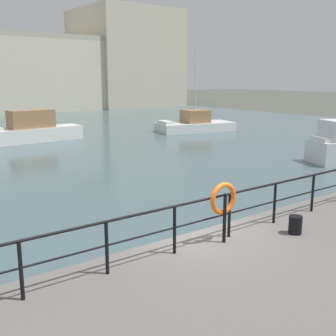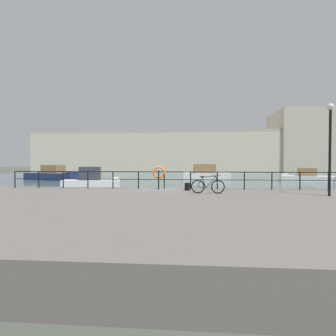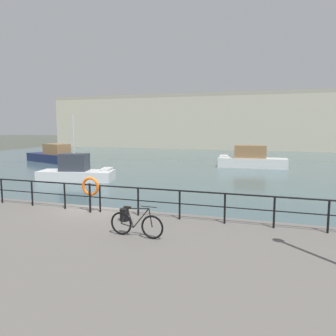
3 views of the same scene
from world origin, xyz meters
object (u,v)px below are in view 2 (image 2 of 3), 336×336
object	(u,v)px
moored_green_narrowboat	(306,177)
life_ring_stand	(159,173)
moored_harbor_tender	(205,174)
moored_red_daysailer	(53,175)
parked_bicycle	(208,186)
harbor_building	(212,151)
mooring_bollard	(187,187)
quay_lamp_post	(330,137)
moored_cabin_cruiser	(92,180)

from	to	relation	value
moored_green_narrowboat	life_ring_stand	size ratio (longest dim) A/B	5.24
moored_harbor_tender	moored_red_daysailer	world-z (taller)	moored_harbor_tender
moored_red_daysailer	parked_bicycle	bearing A→B (deg)	-28.43
harbor_building	parked_bicycle	world-z (taller)	harbor_building
life_ring_stand	moored_red_daysailer	bearing A→B (deg)	129.59
mooring_bollard	quay_lamp_post	size ratio (longest dim) A/B	0.10
mooring_bollard	quay_lamp_post	xyz separation A→B (m)	(6.93, -2.05, 2.67)
moored_red_daysailer	life_ring_stand	bearing A→B (deg)	-29.95
moored_cabin_cruiser	life_ring_stand	xyz separation A→B (m)	(8.64, -11.84, 1.30)
moored_cabin_cruiser	quay_lamp_post	size ratio (longest dim) A/B	1.41
harbor_building	parked_bicycle	distance (m)	58.64
moored_red_daysailer	moored_green_narrowboat	xyz separation A→B (m)	(36.57, -0.14, -0.15)
moored_harbor_tender	life_ring_stand	bearing A→B (deg)	76.04
harbor_building	mooring_bollard	size ratio (longest dim) A/B	175.74
moored_green_narrowboat	moored_cabin_cruiser	bearing A→B (deg)	34.61
parked_bicycle	life_ring_stand	distance (m)	3.58
moored_cabin_cruiser	moored_green_narrowboat	xyz separation A→B (m)	(26.62, 10.50, -0.10)
parked_bicycle	life_ring_stand	size ratio (longest dim) A/B	1.27
moored_cabin_cruiser	moored_red_daysailer	bearing A→B (deg)	119.90
moored_red_daysailer	quay_lamp_post	bearing A→B (deg)	-22.28
harbor_building	moored_harbor_tender	size ratio (longest dim) A/B	10.69
mooring_bollard	quay_lamp_post	distance (m)	7.70
parked_bicycle	mooring_bollard	size ratio (longest dim) A/B	4.02
moored_cabin_cruiser	parked_bicycle	size ratio (longest dim) A/B	3.58
moored_green_narrowboat	mooring_bollard	world-z (taller)	moored_green_narrowboat
harbor_building	parked_bicycle	bearing A→B (deg)	-94.72
life_ring_stand	moored_green_narrowboat	bearing A→B (deg)	51.17
moored_red_daysailer	life_ring_stand	distance (m)	29.20
parked_bicycle	life_ring_stand	xyz separation A→B (m)	(-2.85, 2.08, 0.59)
life_ring_stand	moored_cabin_cruiser	bearing A→B (deg)	126.12
moored_harbor_tender	moored_red_daysailer	distance (m)	22.97
moored_red_daysailer	moored_cabin_cruiser	bearing A→B (deg)	-26.46
moored_cabin_cruiser	moored_red_daysailer	size ratio (longest dim) A/B	0.65
moored_harbor_tender	harbor_building	bearing A→B (deg)	-100.52
moored_harbor_tender	moored_green_narrowboat	size ratio (longest dim) A/B	0.99
harbor_building	moored_cabin_cruiser	size ratio (longest dim) A/B	12.21
moored_cabin_cruiser	moored_green_narrowboat	size ratio (longest dim) A/B	0.86
moored_green_narrowboat	parked_bicycle	world-z (taller)	moored_green_narrowboat
moored_cabin_cruiser	quay_lamp_post	bearing A→B (deg)	-53.23
moored_red_daysailer	mooring_bollard	xyz separation A→B (m)	(20.35, -23.15, 0.51)
quay_lamp_post	mooring_bollard	bearing A→B (deg)	163.51
moored_harbor_tender	moored_green_narrowboat	bearing A→B (deg)	165.09
life_ring_stand	quay_lamp_post	distance (m)	9.31
parked_bicycle	quay_lamp_post	bearing A→B (deg)	-3.05
moored_harbor_tender	moored_cabin_cruiser	size ratio (longest dim) A/B	1.14
harbor_building	quay_lamp_post	bearing A→B (deg)	-89.00
moored_cabin_cruiser	moored_red_daysailer	xyz separation A→B (m)	(-9.95, 10.64, 0.04)
harbor_building	life_ring_stand	world-z (taller)	harbor_building
moored_green_narrowboat	quay_lamp_post	size ratio (longest dim) A/B	1.63
harbor_building	life_ring_stand	xyz separation A→B (m)	(-7.66, -56.20, -3.58)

